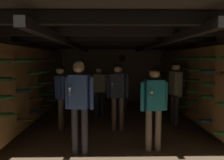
{
  "coord_description": "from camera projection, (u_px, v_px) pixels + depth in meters",
  "views": [
    {
      "loc": [
        -0.15,
        -5.33,
        1.76
      ],
      "look_at": [
        -0.05,
        -0.15,
        1.26
      ],
      "focal_mm": 33.26,
      "sensor_mm": 36.0,
      "label": 1
    }
  ],
  "objects": [
    {
      "name": "person_guest_near_left",
      "position": [
        79.0,
        98.0,
        3.8
      ],
      "size": [
        0.54,
        0.33,
        1.75
      ],
      "color": "#2D2D33",
      "rests_on": "ground_plane"
    },
    {
      "name": "ground_plane",
      "position": [
        114.0,
        127.0,
        5.48
      ],
      "size": [
        8.4,
        8.4,
        0.0
      ],
      "primitive_type": "plane",
      "color": "#8C7051"
    },
    {
      "name": "person_guest_near_right",
      "position": [
        154.0,
        101.0,
        3.95
      ],
      "size": [
        0.53,
        0.36,
        1.62
      ],
      "color": "brown",
      "rests_on": "ground_plane"
    },
    {
      "name": "room_shell",
      "position": [
        114.0,
        72.0,
        5.61
      ],
      "size": [
        4.72,
        6.52,
        2.41
      ],
      "color": "gray",
      "rests_on": "ground_plane"
    },
    {
      "name": "person_guest_mid_left",
      "position": [
        61.0,
        91.0,
        5.26
      ],
      "size": [
        0.25,
        0.54,
        1.61
      ],
      "color": "brown",
      "rests_on": "ground_plane"
    },
    {
      "name": "person_guest_rear_center",
      "position": [
        120.0,
        86.0,
        6.22
      ],
      "size": [
        0.54,
        0.35,
        1.61
      ],
      "color": "#232D4C",
      "rests_on": "ground_plane"
    },
    {
      "name": "wine_crate_stack",
      "position": [
        119.0,
        97.0,
        7.27
      ],
      "size": [
        0.52,
        0.35,
        0.9
      ],
      "color": "brown",
      "rests_on": "ground_plane"
    },
    {
      "name": "person_host_center",
      "position": [
        118.0,
        90.0,
        5.13
      ],
      "size": [
        0.54,
        0.33,
        1.67
      ],
      "color": "brown",
      "rests_on": "ground_plane"
    },
    {
      "name": "display_bottle",
      "position": [
        119.0,
        81.0,
        7.21
      ],
      "size": [
        0.08,
        0.08,
        0.35
      ],
      "color": "#194723",
      "rests_on": "wine_crate_stack"
    },
    {
      "name": "person_guest_far_left",
      "position": [
        99.0,
        87.0,
        6.39
      ],
      "size": [
        0.53,
        0.38,
        1.55
      ],
      "color": "#232D4C",
      "rests_on": "ground_plane"
    },
    {
      "name": "person_guest_mid_right",
      "position": [
        175.0,
        88.0,
        5.49
      ],
      "size": [
        0.37,
        0.53,
        1.7
      ],
      "color": "#2D2D33",
      "rests_on": "ground_plane"
    }
  ]
}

